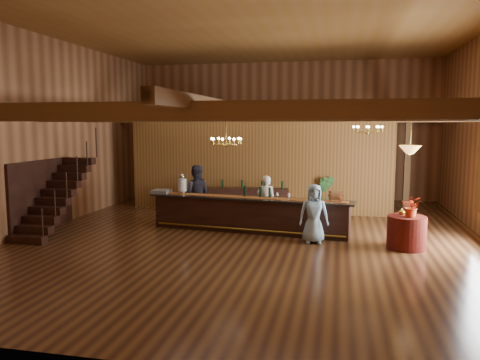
% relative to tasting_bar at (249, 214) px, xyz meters
% --- Properties ---
extents(floor, '(14.00, 14.00, 0.00)m').
position_rel_tasting_bar_xyz_m(floor, '(0.21, -0.46, -0.49)').
color(floor, brown).
rests_on(floor, ground).
extents(ceiling, '(14.00, 14.00, 0.00)m').
position_rel_tasting_bar_xyz_m(ceiling, '(0.21, -0.46, 5.01)').
color(ceiling, olive).
rests_on(ceiling, wall_back).
extents(wall_back, '(12.00, 0.10, 5.50)m').
position_rel_tasting_bar_xyz_m(wall_back, '(0.21, 6.54, 2.26)').
color(wall_back, '#A46D44').
rests_on(wall_back, floor).
extents(wall_front, '(12.00, 0.10, 5.50)m').
position_rel_tasting_bar_xyz_m(wall_front, '(0.21, -7.46, 2.26)').
color(wall_front, '#A46D44').
rests_on(wall_front, floor).
extents(wall_left, '(0.10, 14.00, 5.50)m').
position_rel_tasting_bar_xyz_m(wall_left, '(-5.79, -0.46, 2.26)').
color(wall_left, '#A46D44').
rests_on(wall_left, floor).
extents(beam_grid, '(11.90, 13.90, 0.39)m').
position_rel_tasting_bar_xyz_m(beam_grid, '(0.21, 0.04, 2.75)').
color(beam_grid, brown).
rests_on(beam_grid, wall_left).
extents(support_posts, '(9.20, 10.20, 3.20)m').
position_rel_tasting_bar_xyz_m(support_posts, '(0.21, -0.96, 1.11)').
color(support_posts, brown).
rests_on(support_posts, floor).
extents(partition_wall, '(9.00, 0.18, 3.10)m').
position_rel_tasting_bar_xyz_m(partition_wall, '(-0.29, 3.04, 1.06)').
color(partition_wall, brown).
rests_on(partition_wall, floor).
extents(staircase, '(1.00, 2.80, 2.00)m').
position_rel_tasting_bar_xyz_m(staircase, '(-5.24, -1.20, 0.51)').
color(staircase, '#351D14').
rests_on(staircase, floor).
extents(backroom_boxes, '(4.10, 0.60, 1.10)m').
position_rel_tasting_bar_xyz_m(backroom_boxes, '(-0.08, 5.04, 0.04)').
color(backroom_boxes, '#351D14').
rests_on(backroom_boxes, floor).
extents(tasting_bar, '(5.87, 1.39, 0.98)m').
position_rel_tasting_bar_xyz_m(tasting_bar, '(0.00, 0.00, 0.00)').
color(tasting_bar, '#351D14').
rests_on(tasting_bar, floor).
extents(beverage_dispenser, '(0.26, 0.26, 0.60)m').
position_rel_tasting_bar_xyz_m(beverage_dispenser, '(-2.05, 0.28, 0.76)').
color(beverage_dispenser, silver).
rests_on(beverage_dispenser, tasting_bar).
extents(glass_rack_tray, '(0.50, 0.50, 0.10)m').
position_rel_tasting_bar_xyz_m(glass_rack_tray, '(-2.69, 0.27, 0.53)').
color(glass_rack_tray, gray).
rests_on(glass_rack_tray, tasting_bar).
extents(raffle_drum, '(0.34, 0.24, 0.30)m').
position_rel_tasting_bar_xyz_m(raffle_drum, '(2.37, -0.32, 0.65)').
color(raffle_drum, '#974F27').
rests_on(raffle_drum, tasting_bar).
extents(bar_bottle_0, '(0.07, 0.07, 0.30)m').
position_rel_tasting_bar_xyz_m(bar_bottle_0, '(-0.15, 0.13, 0.63)').
color(bar_bottle_0, black).
rests_on(bar_bottle_0, tasting_bar).
extents(bar_bottle_1, '(0.07, 0.07, 0.30)m').
position_rel_tasting_bar_xyz_m(bar_bottle_1, '(-0.14, 0.13, 0.63)').
color(bar_bottle_1, black).
rests_on(bar_bottle_1, tasting_bar).
extents(bar_bottle_2, '(0.07, 0.07, 0.30)m').
position_rel_tasting_bar_xyz_m(bar_bottle_2, '(0.32, 0.08, 0.63)').
color(bar_bottle_2, black).
rests_on(bar_bottle_2, tasting_bar).
extents(bar_bottle_3, '(0.07, 0.07, 0.30)m').
position_rel_tasting_bar_xyz_m(bar_bottle_3, '(0.58, 0.05, 0.63)').
color(bar_bottle_3, black).
rests_on(bar_bottle_3, tasting_bar).
extents(backbar_shelf, '(3.13, 0.84, 0.87)m').
position_rel_tasting_bar_xyz_m(backbar_shelf, '(-0.71, 2.49, -0.06)').
color(backbar_shelf, '#351D14').
rests_on(backbar_shelf, floor).
extents(round_table, '(0.92, 0.92, 0.80)m').
position_rel_tasting_bar_xyz_m(round_table, '(4.08, -0.98, -0.09)').
color(round_table, '#501612').
rests_on(round_table, floor).
extents(chandelier_left, '(0.80, 0.80, 0.78)m').
position_rel_tasting_bar_xyz_m(chandelier_left, '(-0.43, -0.89, 2.08)').
color(chandelier_left, '#AA8C2D').
rests_on(chandelier_left, beam_grid).
extents(chandelier_right, '(0.80, 0.80, 0.48)m').
position_rel_tasting_bar_xyz_m(chandelier_right, '(3.19, 0.83, 2.38)').
color(chandelier_right, '#AA8C2D').
rests_on(chandelier_right, beam_grid).
extents(pendant_lamp, '(0.52, 0.52, 0.90)m').
position_rel_tasting_bar_xyz_m(pendant_lamp, '(4.08, -0.98, 1.91)').
color(pendant_lamp, '#AA8C2D').
rests_on(pendant_lamp, beam_grid).
extents(bartender, '(0.57, 0.38, 1.53)m').
position_rel_tasting_bar_xyz_m(bartender, '(0.39, 0.64, 0.27)').
color(bartender, white).
rests_on(bartender, floor).
extents(staff_second, '(0.96, 0.81, 1.78)m').
position_rel_tasting_bar_xyz_m(staff_second, '(-1.79, 0.79, 0.40)').
color(staff_second, '#2B2936').
rests_on(staff_second, floor).
extents(guest, '(0.80, 0.59, 1.51)m').
position_rel_tasting_bar_xyz_m(guest, '(1.85, -0.91, 0.26)').
color(guest, '#9CC5DC').
rests_on(guest, floor).
extents(floor_plant, '(0.81, 0.69, 1.30)m').
position_rel_tasting_bar_xyz_m(floor_plant, '(1.98, 3.00, 0.16)').
color(floor_plant, '#275623').
rests_on(floor_plant, floor).
extents(table_flowers, '(0.52, 0.47, 0.51)m').
position_rel_tasting_bar_xyz_m(table_flowers, '(4.15, -1.10, 0.56)').
color(table_flowers, red).
rests_on(table_flowers, round_table).
extents(table_vase, '(0.15, 0.15, 0.26)m').
position_rel_tasting_bar_xyz_m(table_vase, '(3.97, -0.84, 0.44)').
color(table_vase, '#AA8C2D').
rests_on(table_vase, round_table).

